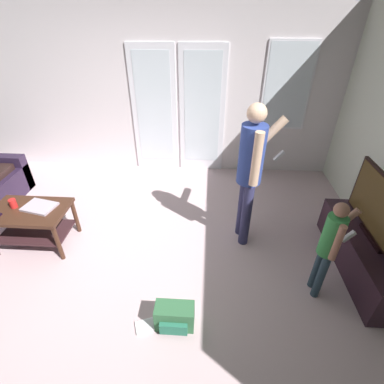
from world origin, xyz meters
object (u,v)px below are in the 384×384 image
flat_screen_tv (383,214)px  backpack (175,317)px  coffee_table (32,219)px  loose_keyboard (160,322)px  tv_stand (365,254)px  cup_near_edge (13,203)px  person_child (330,243)px  laptop_closed (40,207)px  person_adult (251,166)px

flat_screen_tv → backpack: 2.22m
coffee_table → loose_keyboard: size_ratio=1.88×
coffee_table → tv_stand: 3.76m
tv_stand → cup_near_edge: size_ratio=13.73×
tv_stand → cup_near_edge: (-3.94, 0.20, 0.34)m
flat_screen_tv → person_child: (-0.59, -0.34, -0.11)m
tv_stand → laptop_closed: size_ratio=4.14×
tv_stand → loose_keyboard: size_ratio=3.16×
laptop_closed → coffee_table: bearing=-145.4°
coffee_table → cup_near_edge: 0.27m
flat_screen_tv → loose_keyboard: (-2.12, -0.80, -0.75)m
person_child → laptop_closed: size_ratio=3.15×
coffee_table → person_child: size_ratio=0.78×
person_adult → backpack: (-0.71, -1.23, -0.89)m
coffee_table → cup_near_edge: bearing=168.3°
person_adult → person_child: size_ratio=1.54×
person_child → flat_screen_tv: bearing=29.8°
cup_near_edge → person_child: bearing=-9.1°
coffee_table → person_child: 3.22m
tv_stand → flat_screen_tv: 0.55m
laptop_closed → flat_screen_tv: bearing=9.6°
loose_keyboard → cup_near_edge: (-1.82, 1.00, 0.55)m
coffee_table → tv_stand: coffee_table is taller
person_child → backpack: size_ratio=3.14×
coffee_table → flat_screen_tv: 3.78m
backpack → cup_near_edge: size_ratio=3.32×
person_child → loose_keyboard: person_child is taller
laptop_closed → cup_near_edge: 0.30m
person_adult → backpack: bearing=-120.1°
tv_stand → cup_near_edge: cup_near_edge is taller
coffee_table → flat_screen_tv: flat_screen_tv is taller
backpack → coffee_table: bearing=151.4°
person_adult → laptop_closed: size_ratio=4.84×
tv_stand → backpack: bearing=-157.8°
flat_screen_tv → cup_near_edge: flat_screen_tv is taller
coffee_table → person_child: (3.16, -0.50, 0.29)m
loose_keyboard → laptop_closed: size_ratio=1.31×
coffee_table → backpack: coffee_table is taller
backpack → loose_keyboard: 0.19m
coffee_table → loose_keyboard: (1.64, -0.96, -0.36)m
flat_screen_tv → cup_near_edge: bearing=177.1°
person_child → loose_keyboard: size_ratio=2.40×
backpack → flat_screen_tv: bearing=22.3°
flat_screen_tv → loose_keyboard: bearing=-159.4°
flat_screen_tv → backpack: (-1.97, -0.81, -0.64)m
person_child → backpack: (-1.38, -0.47, -0.53)m
backpack → loose_keyboard: backpack is taller
coffee_table → person_child: bearing=-9.0°
loose_keyboard → cup_near_edge: 2.14m
tv_stand → flat_screen_tv: flat_screen_tv is taller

